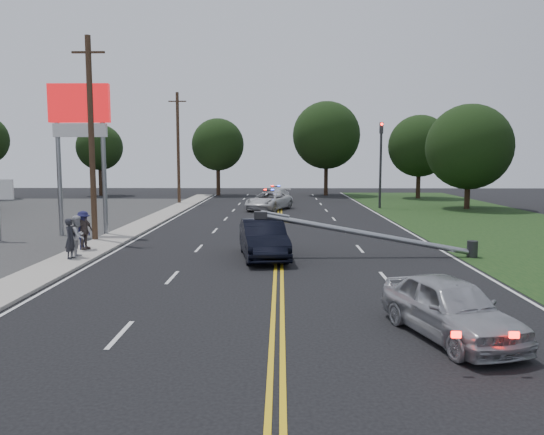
{
  "coord_description": "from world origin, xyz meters",
  "views": [
    {
      "loc": [
        0.08,
        -14.01,
        4.13
      ],
      "look_at": [
        -0.29,
        7.71,
        1.7
      ],
      "focal_mm": 35.0,
      "sensor_mm": 36.0,
      "label": 1
    }
  ],
  "objects_px": {
    "utility_pole_mid": "(91,139)",
    "bystander_a": "(70,238)",
    "fallen_streetlight": "(379,235)",
    "bystander_d": "(84,231)",
    "traffic_signal": "(381,157)",
    "emergency_b": "(275,196)",
    "utility_pole_far": "(178,148)",
    "waiting_sedan": "(450,308)",
    "pylon_sign": "(80,123)",
    "crashed_sedan": "(263,239)",
    "bystander_c": "(83,230)",
    "bystander_b": "(78,236)",
    "emergency_a": "(269,201)"
  },
  "relations": [
    {
      "from": "bystander_a",
      "to": "bystander_b",
      "type": "xyz_separation_m",
      "value": [
        0.15,
        0.38,
        0.04
      ]
    },
    {
      "from": "fallen_streetlight",
      "to": "bystander_d",
      "type": "distance_m",
      "value": 12.83
    },
    {
      "from": "utility_pole_far",
      "to": "crashed_sedan",
      "type": "xyz_separation_m",
      "value": [
        8.55,
        -26.27,
        -4.29
      ]
    },
    {
      "from": "emergency_b",
      "to": "bystander_a",
      "type": "xyz_separation_m",
      "value": [
        -7.95,
        -27.53,
        0.26
      ]
    },
    {
      "from": "traffic_signal",
      "to": "utility_pole_mid",
      "type": "bearing_deg",
      "value": -134.2
    },
    {
      "from": "utility_pole_mid",
      "to": "bystander_a",
      "type": "height_order",
      "value": "utility_pole_mid"
    },
    {
      "from": "traffic_signal",
      "to": "bystander_b",
      "type": "height_order",
      "value": "traffic_signal"
    },
    {
      "from": "emergency_b",
      "to": "bystander_a",
      "type": "bearing_deg",
      "value": -89.06
    },
    {
      "from": "fallen_streetlight",
      "to": "emergency_a",
      "type": "relative_size",
      "value": 1.8
    },
    {
      "from": "bystander_b",
      "to": "bystander_c",
      "type": "xyz_separation_m",
      "value": [
        -0.44,
        1.79,
        0.01
      ]
    },
    {
      "from": "bystander_a",
      "to": "crashed_sedan",
      "type": "bearing_deg",
      "value": -81.83
    },
    {
      "from": "bystander_c",
      "to": "pylon_sign",
      "type": "bearing_deg",
      "value": 22.51
    },
    {
      "from": "fallen_streetlight",
      "to": "emergency_b",
      "type": "xyz_separation_m",
      "value": [
        -4.6,
        26.39,
        -0.25
      ]
    },
    {
      "from": "waiting_sedan",
      "to": "bystander_a",
      "type": "bearing_deg",
      "value": 127.58
    },
    {
      "from": "emergency_b",
      "to": "bystander_a",
      "type": "distance_m",
      "value": 28.66
    },
    {
      "from": "pylon_sign",
      "to": "crashed_sedan",
      "type": "bearing_deg",
      "value": -32.48
    },
    {
      "from": "emergency_a",
      "to": "emergency_b",
      "type": "relative_size",
      "value": 1.13
    },
    {
      "from": "traffic_signal",
      "to": "utility_pole_far",
      "type": "relative_size",
      "value": 0.7
    },
    {
      "from": "crashed_sedan",
      "to": "bystander_c",
      "type": "distance_m",
      "value": 8.12
    },
    {
      "from": "crashed_sedan",
      "to": "utility_pole_mid",
      "type": "bearing_deg",
      "value": 144.92
    },
    {
      "from": "bystander_a",
      "to": "bystander_d",
      "type": "height_order",
      "value": "bystander_d"
    },
    {
      "from": "emergency_a",
      "to": "waiting_sedan",
      "type": "bearing_deg",
      "value": -58.52
    },
    {
      "from": "pylon_sign",
      "to": "bystander_b",
      "type": "xyz_separation_m",
      "value": [
        2.28,
        -6.75,
        -5.03
      ]
    },
    {
      "from": "pylon_sign",
      "to": "fallen_streetlight",
      "type": "bearing_deg",
      "value": -22.22
    },
    {
      "from": "bystander_d",
      "to": "traffic_signal",
      "type": "bearing_deg",
      "value": -15.75
    },
    {
      "from": "waiting_sedan",
      "to": "bystander_c",
      "type": "height_order",
      "value": "bystander_c"
    },
    {
      "from": "pylon_sign",
      "to": "waiting_sedan",
      "type": "height_order",
      "value": "pylon_sign"
    },
    {
      "from": "fallen_streetlight",
      "to": "emergency_a",
      "type": "height_order",
      "value": "fallen_streetlight"
    },
    {
      "from": "emergency_a",
      "to": "utility_pole_far",
      "type": "bearing_deg",
      "value": 168.19
    },
    {
      "from": "emergency_b",
      "to": "bystander_c",
      "type": "height_order",
      "value": "bystander_c"
    },
    {
      "from": "utility_pole_mid",
      "to": "bystander_d",
      "type": "height_order",
      "value": "utility_pole_mid"
    },
    {
      "from": "utility_pole_mid",
      "to": "emergency_b",
      "type": "relative_size",
      "value": 2.17
    },
    {
      "from": "bystander_c",
      "to": "fallen_streetlight",
      "type": "bearing_deg",
      "value": -92.45
    },
    {
      "from": "bystander_c",
      "to": "bystander_d",
      "type": "xyz_separation_m",
      "value": [
        0.05,
        -0.06,
        -0.02
      ]
    },
    {
      "from": "traffic_signal",
      "to": "bystander_d",
      "type": "height_order",
      "value": "traffic_signal"
    },
    {
      "from": "bystander_b",
      "to": "emergency_b",
      "type": "bearing_deg",
      "value": -11.86
    },
    {
      "from": "pylon_sign",
      "to": "utility_pole_far",
      "type": "relative_size",
      "value": 0.8
    },
    {
      "from": "traffic_signal",
      "to": "bystander_c",
      "type": "distance_m",
      "value": 27.15
    },
    {
      "from": "waiting_sedan",
      "to": "bystander_a",
      "type": "xyz_separation_m",
      "value": [
        -12.35,
        8.92,
        0.22
      ]
    },
    {
      "from": "utility_pole_mid",
      "to": "traffic_signal",
      "type": "bearing_deg",
      "value": 45.8
    },
    {
      "from": "fallen_streetlight",
      "to": "bystander_d",
      "type": "relative_size",
      "value": 5.63
    },
    {
      "from": "waiting_sedan",
      "to": "bystander_a",
      "type": "height_order",
      "value": "bystander_a"
    },
    {
      "from": "utility_pole_far",
      "to": "waiting_sedan",
      "type": "height_order",
      "value": "utility_pole_far"
    },
    {
      "from": "emergency_b",
      "to": "emergency_a",
      "type": "bearing_deg",
      "value": -77.39
    },
    {
      "from": "emergency_b",
      "to": "bystander_a",
      "type": "relative_size",
      "value": 2.83
    },
    {
      "from": "utility_pole_mid",
      "to": "bystander_a",
      "type": "relative_size",
      "value": 6.16
    },
    {
      "from": "traffic_signal",
      "to": "emergency_b",
      "type": "bearing_deg",
      "value": 153.23
    },
    {
      "from": "bystander_c",
      "to": "waiting_sedan",
      "type": "bearing_deg",
      "value": -129.12
    },
    {
      "from": "crashed_sedan",
      "to": "waiting_sedan",
      "type": "bearing_deg",
      "value": -73.22
    },
    {
      "from": "bystander_a",
      "to": "emergency_b",
      "type": "bearing_deg",
      "value": -14.32
    }
  ]
}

